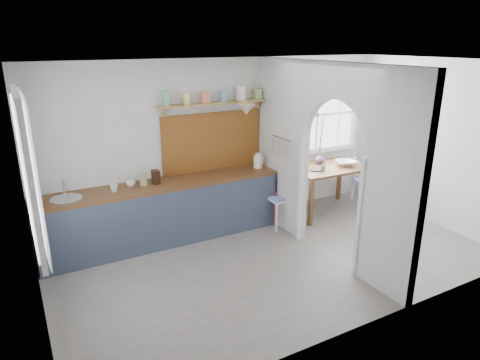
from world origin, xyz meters
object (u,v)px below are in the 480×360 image
dining_table (326,189)px  vase (320,158)px  kettle (258,161)px  chair_left (281,196)px  chair_right (366,181)px

dining_table → vase: (0.01, 0.23, 0.49)m
dining_table → kettle: size_ratio=5.64×
chair_left → chair_right: (1.89, 0.07, -0.08)m
chair_right → vase: bearing=94.2°
dining_table → chair_right: 0.88m
kettle → vase: 1.24m
chair_right → vase: 1.03m
dining_table → kettle: (-1.22, 0.27, 0.61)m
dining_table → chair_left: 1.02m
vase → chair_left: bearing=-162.2°
chair_left → dining_table: bearing=95.9°
chair_left → vase: size_ratio=5.74×
dining_table → chair_right: (0.88, -0.03, 0.01)m
kettle → vase: size_ratio=1.33×
dining_table → vase: 0.54m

